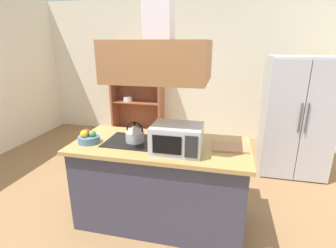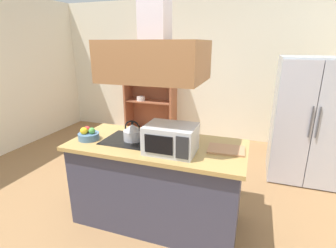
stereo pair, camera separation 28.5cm
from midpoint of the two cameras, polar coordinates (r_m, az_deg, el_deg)
name	(u,v)px [view 2 (the right image)]	position (r m, az deg, el deg)	size (l,w,h in m)	color
ground_plane	(134,219)	(3.02, -4.70, -20.60)	(7.80, 7.80, 0.00)	olive
wall_back	(198,70)	(5.27, 8.33, 11.89)	(6.00, 0.12, 2.70)	#EFE6CC
kitchen_island	(157,182)	(2.77, 0.59, -13.02)	(1.78, 0.82, 0.90)	#39394C
range_hood	(155,49)	(2.38, 0.70, 16.39)	(0.90, 0.70, 1.17)	#97623A
refrigerator	(308,120)	(4.06, 30.72, 0.69)	(0.90, 0.77, 1.70)	#ADB5BD
dish_cabinet	(151,98)	(5.42, -2.37, 5.92)	(1.06, 0.40, 1.73)	#995538
kettle	(133,132)	(2.63, -4.90, -1.86)	(0.19, 0.19, 0.21)	silver
cutting_board	(226,150)	(2.50, 16.16, -5.60)	(0.34, 0.24, 0.02)	#B27D55
microwave	(171,139)	(2.33, 4.14, -3.39)	(0.46, 0.35, 0.26)	#B7BABF
fruit_bowl	(88,135)	(2.74, -14.64, -2.41)	(0.22, 0.22, 0.14)	#4C7299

